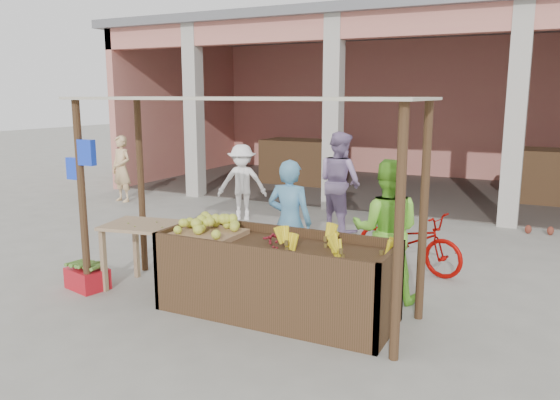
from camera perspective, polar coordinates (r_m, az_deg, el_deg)
The scene contains 18 objects.
ground at distance 6.44m, azimuth -4.50°, elevation -11.06°, with size 60.00×60.00×0.00m, color gray.
market_building at distance 14.36m, azimuth 14.43°, elevation 11.78°, with size 14.40×6.40×4.20m.
fruit_stall at distance 6.07m, azimuth -0.45°, elevation -8.38°, with size 2.60×0.95×0.80m, color #492E1D.
stall_awning at distance 6.04m, azimuth -4.61°, elevation 6.82°, with size 4.09×1.35×2.39m.
banana_heap at distance 5.69m, azimuth 5.46°, elevation -4.53°, with size 1.05×0.57×0.19m, color yellow, non-canonical shape.
melon_tray at distance 6.33m, azimuth -7.52°, elevation -2.99°, with size 0.74×0.64×0.20m.
berry_heap at distance 5.93m, azimuth -0.57°, elevation -4.09°, with size 0.45×0.36×0.14m, color maroon.
side_table at distance 6.94m, azimuth -13.58°, elevation -3.59°, with size 1.15×0.87×0.84m.
papaya_pile at distance 6.88m, azimuth -13.67°, elevation -1.71°, with size 0.64×0.37×0.18m, color #558A2D, non-canonical shape.
red_crate at distance 7.36m, azimuth -19.47°, elevation -7.73°, with size 0.51×0.36×0.26m, color #B5131E.
plantain_bundle at distance 7.31m, azimuth -19.55°, elevation -6.46°, with size 0.38×0.27×0.08m, color #548430, non-canonical shape.
produce_sacks at distance 10.53m, azimuth 25.56°, elevation -1.67°, with size 0.79×0.49×0.60m.
vendor_blue at distance 6.96m, azimuth 1.01°, elevation -1.91°, with size 0.65×0.47×1.72m, color #599AC7.
vendor_green at distance 6.52m, azimuth 11.07°, elevation -2.76°, with size 0.85×0.49×1.77m, color #7BD537.
motorcycle at distance 7.78m, azimuth 13.28°, elevation -4.03°, with size 1.67×0.58×0.87m, color #980703.
shopper_a at distance 10.59m, azimuth -3.99°, elevation 2.15°, with size 1.02×0.51×1.59m, color white.
shopper_e at distance 12.91m, azimuth -16.23°, elevation 3.28°, with size 0.58×0.44×1.57m, color #DEB57D.
shopper_f at distance 9.71m, azimuth 6.25°, elevation 2.38°, with size 0.95×0.55×1.94m, color #987DAB.
Camera 1 is at (3.08, -5.11, 2.41)m, focal length 35.00 mm.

